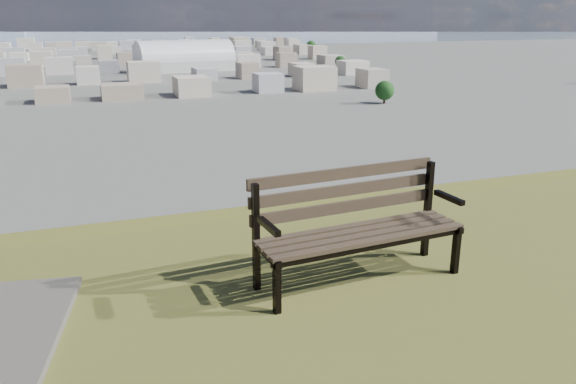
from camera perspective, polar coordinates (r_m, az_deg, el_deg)
name	(u,v)px	position (r m, az deg, el deg)	size (l,w,h in m)	color
park_bench	(355,220)	(5.31, 6.86, -2.81)	(2.03, 0.79, 1.04)	#443827
arena	(185,61)	(302.84, -10.44, 12.91)	(51.32, 27.87, 20.57)	#B5B5B1
city_blocks	(84,54)	(397.56, -20.06, 13.00)	(395.00, 361.00, 7.00)	beige
city_trees	(31,62)	(323.08, -24.68, 11.92)	(406.52, 387.20, 9.98)	#311E18
bay_water	(79,35)	(902.81, -20.43, 14.68)	(2400.00, 700.00, 0.12)	#7D939F
far_hills	(48,17)	(1406.54, -23.24, 16.05)	(2050.00, 340.00, 60.00)	#8E95B0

